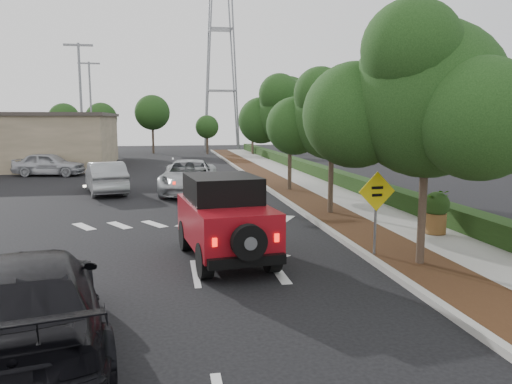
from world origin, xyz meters
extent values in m
plane|color=black|center=(0.00, 0.00, 0.00)|extent=(120.00, 120.00, 0.00)
cube|color=#9E9B93|center=(4.60, 12.00, 0.07)|extent=(0.20, 70.00, 0.15)
cube|color=black|center=(5.60, 12.00, 0.06)|extent=(1.80, 70.00, 0.12)
cube|color=gray|center=(7.50, 12.00, 0.06)|extent=(2.00, 70.00, 0.12)
cube|color=black|center=(8.90, 12.00, 0.40)|extent=(0.80, 70.00, 0.80)
cylinder|color=black|center=(-0.13, 2.24, 0.43)|extent=(0.40, 0.88, 0.85)
cylinder|color=black|center=(1.52, 2.44, 0.43)|extent=(0.40, 0.88, 0.85)
cylinder|color=black|center=(0.20, -0.41, 0.43)|extent=(0.40, 0.88, 0.85)
cylinder|color=black|center=(1.85, -0.21, 0.43)|extent=(0.40, 0.88, 0.85)
cube|color=maroon|center=(0.86, 1.02, 1.01)|extent=(2.38, 4.14, 1.06)
cube|color=black|center=(0.82, 1.33, 1.88)|extent=(2.01, 2.36, 0.68)
cube|color=maroon|center=(0.68, 2.50, 0.92)|extent=(1.81, 1.30, 0.87)
cube|color=black|center=(1.11, -1.02, 0.53)|extent=(1.83, 0.41, 0.23)
cylinder|color=black|center=(1.13, -1.17, 1.01)|extent=(0.83, 0.33, 0.81)
cube|color=#FF190C|center=(0.38, -1.04, 1.01)|extent=(0.11, 0.06, 0.19)
cube|color=#FF190C|center=(1.82, -0.87, 1.01)|extent=(0.11, 0.06, 0.19)
imported|color=#ADB1B5|center=(0.50, 13.45, 0.83)|extent=(3.31, 6.18, 1.65)
imported|color=black|center=(-2.88, -3.74, 0.84)|extent=(3.54, 6.13, 1.67)
imported|color=#93969A|center=(-3.65, 14.21, 0.79)|extent=(2.69, 5.06, 1.59)
imported|color=#B0B1B8|center=(-8.22, 22.81, 0.77)|extent=(4.81, 2.74, 1.54)
cylinder|color=slate|center=(4.80, 0.46, 1.14)|extent=(0.07, 0.07, 2.05)
cube|color=yellow|center=(4.80, 0.43, 1.82)|extent=(1.05, 0.12, 1.05)
cube|color=black|center=(4.80, 0.41, 1.92)|extent=(0.33, 0.04, 0.07)
cube|color=black|center=(4.80, 0.41, 1.73)|extent=(0.29, 0.04, 0.07)
cylinder|color=brown|center=(7.67, 2.37, 0.46)|extent=(0.69, 0.69, 0.64)
sphere|color=black|center=(7.67, 2.37, 1.06)|extent=(0.80, 0.80, 0.80)
imported|color=black|center=(7.67, 2.37, 1.15)|extent=(0.72, 0.64, 0.75)
camera|label=1|loc=(-0.63, -11.74, 3.70)|focal=35.00mm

